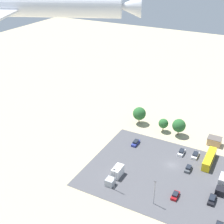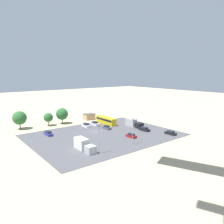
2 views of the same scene
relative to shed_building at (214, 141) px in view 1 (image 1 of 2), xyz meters
The scene contains 18 objects.
ground_plane 22.55m from the shed_building, 63.57° to the left, with size 400.00×400.00×0.00m, color tan.
parking_lot_surface 28.10m from the shed_building, 69.08° to the left, with size 52.40×39.47×0.08m.
shed_building is the anchor object (origin of this frame).
bus 12.77m from the shed_building, 94.02° to the left, with size 2.64×11.89×3.12m.
parked_car_0 20.73m from the shed_building, 78.11° to the left, with size 1.74×4.16×1.57m.
parked_car_1 35.11m from the shed_building, 83.20° to the left, with size 1.78×4.07×1.45m.
parked_car_2 12.24m from the shed_building, 69.76° to the left, with size 1.98×4.69×1.58m.
parked_car_4 30.10m from the shed_building, 28.16° to the left, with size 1.77×4.77×1.61m.
parked_car_5 15.18m from the shed_building, 52.93° to the left, with size 1.78×4.53×1.66m.
parked_car_6 32.04m from the shed_building, 100.83° to the left, with size 1.91×4.74×1.53m.
parked_truck_0 42.95m from the shed_building, 55.85° to the left, with size 2.58×9.04×3.32m.
parked_truck_1 24.79m from the shed_building, 107.36° to the left, with size 2.58×8.80×3.15m.
tree_near_shed 32.27m from the shed_building, ahead, with size 5.58×5.58×7.47m.
tree_apron_mid 20.79m from the shed_building, ahead, with size 3.98×3.98×5.68m.
tree_apron_far 14.54m from the shed_building, ahead, with size 5.36×5.36×7.13m.
light_pole_lot_centre 46.28m from the shed_building, 61.63° to the left, with size 0.90×0.28×7.98m.
light_pole_lot_edge 41.66m from the shed_building, 77.65° to the left, with size 0.90×0.28×8.43m.
airplane 91.55m from the shed_building, 67.13° to the left, with size 40.62×34.65×9.69m.
Camera 1 is at (-22.72, 86.87, 66.40)m, focal length 50.00 mm.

